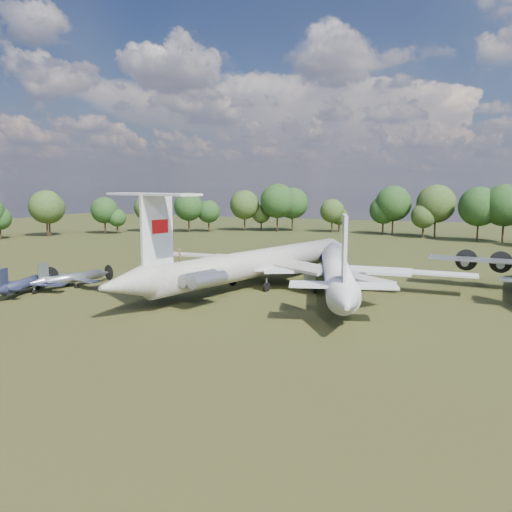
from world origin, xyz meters
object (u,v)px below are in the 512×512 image
at_px(il62_airliner, 259,268).
at_px(small_prop_west, 26,286).
at_px(tu104_jet, 336,274).
at_px(small_prop_northwest, 73,280).
at_px(person_on_il62, 180,255).

bearing_deg(il62_airliner, small_prop_west, -131.33).
height_order(tu104_jet, small_prop_northwest, tu104_jet).
height_order(tu104_jet, person_on_il62, person_on_il62).
relative_size(small_prop_west, small_prop_northwest, 1.06).
relative_size(il62_airliner, person_on_il62, 33.92).
bearing_deg(person_on_il62, small_prop_northwest, 23.37).
xyz_separation_m(small_prop_northwest, person_on_il62, (20.48, -4.23, 5.29)).
distance_m(small_prop_west, person_on_il62, 23.99).
bearing_deg(small_prop_northwest, person_on_il62, 7.37).
height_order(il62_airliner, person_on_il62, person_on_il62).
bearing_deg(person_on_il62, small_prop_west, 39.39).
relative_size(il62_airliner, tu104_jet, 1.11).
relative_size(tu104_jet, person_on_il62, 30.50).
height_order(small_prop_northwest, person_on_il62, person_on_il62).
relative_size(small_prop_northwest, person_on_il62, 8.39).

